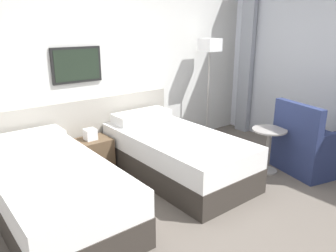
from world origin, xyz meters
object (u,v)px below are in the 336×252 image
bed_near_window (175,154)px  side_table (268,142)px  floor_lamp (210,54)px  nightstand (92,155)px  bed_near_door (53,191)px  armchair (313,149)px

bed_near_window → side_table: bearing=-33.7°
floor_lamp → nightstand: bearing=178.7°
bed_near_door → floor_lamp: size_ratio=1.21×
side_table → bed_near_door: bearing=165.4°
side_table → bed_near_window: bearing=146.3°
armchair → bed_near_window: bearing=70.4°
floor_lamp → side_table: bearing=-101.3°
nightstand → floor_lamp: (2.03, -0.05, 1.16)m
bed_near_door → floor_lamp: (2.80, 0.70, 1.10)m
nightstand → floor_lamp: floor_lamp is taller
floor_lamp → side_table: (-0.27, -1.36, -0.99)m
bed_near_door → nightstand: 1.08m
bed_near_window → side_table: 1.19m
bed_near_window → floor_lamp: floor_lamp is taller
bed_near_window → side_table: (0.99, -0.66, 0.11)m
nightstand → bed_near_window: bearing=-44.1°
bed_near_door → armchair: bearing=-18.4°
floor_lamp → side_table: size_ratio=2.85×
bed_near_window → nightstand: size_ratio=3.45×
bed_near_door → nightstand: bearing=44.1°
bed_near_window → nightstand: 1.08m
armchair → nightstand: bearing=66.7°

